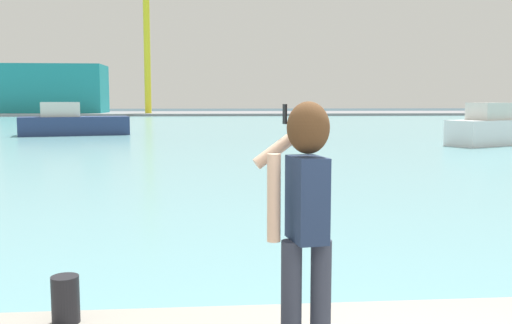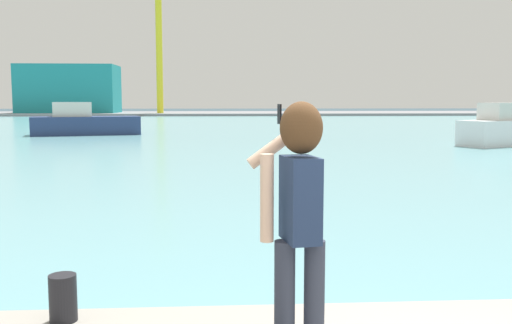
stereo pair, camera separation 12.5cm
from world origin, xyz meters
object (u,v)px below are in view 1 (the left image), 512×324
(boat_moored, at_px, (72,123))
(warehouse_left, at_px, (56,89))
(harbor_bollard, at_px, (65,299))
(person_photographer, at_px, (305,204))
(boat_moored_2, at_px, (498,129))
(port_crane, at_px, (147,34))

(boat_moored, distance_m, warehouse_left, 55.52)
(harbor_bollard, bearing_deg, warehouse_left, 104.47)
(harbor_bollard, height_order, warehouse_left, warehouse_left)
(person_photographer, bearing_deg, warehouse_left, 5.81)
(boat_moored_2, height_order, warehouse_left, warehouse_left)
(person_photographer, xyz_separation_m, boat_moored, (-9.81, 35.71, -0.85))
(boat_moored, xyz_separation_m, warehouse_left, (-14.75, 53.42, 3.32))
(warehouse_left, distance_m, port_crane, 17.83)
(boat_moored_2, bearing_deg, boat_moored, 130.58)
(boat_moored_2, bearing_deg, person_photographer, -146.65)
(person_photographer, relative_size, warehouse_left, 0.12)
(boat_moored, bearing_deg, person_photographer, -88.58)
(warehouse_left, height_order, port_crane, port_crane)
(boat_moored, relative_size, warehouse_left, 0.50)
(person_photographer, relative_size, harbor_bollard, 4.64)
(boat_moored, height_order, port_crane, port_crane)
(harbor_bollard, relative_size, warehouse_left, 0.02)
(boat_moored, distance_m, port_crane, 49.20)
(harbor_bollard, relative_size, boat_moored, 0.05)
(boat_moored, distance_m, boat_moored_2, 26.67)
(person_photographer, height_order, boat_moored_2, person_photographer)
(harbor_bollard, relative_size, boat_moored_2, 0.06)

